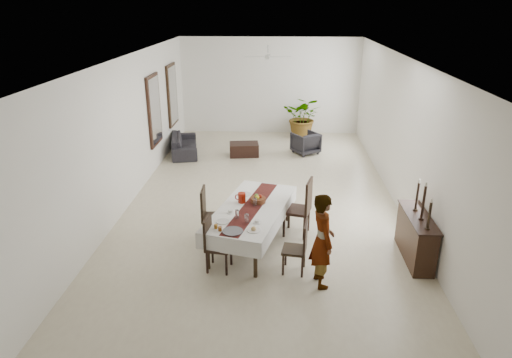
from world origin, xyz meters
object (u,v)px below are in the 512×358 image
object	(u,v)px
woman	(322,240)
sofa	(184,144)
dining_table_top	(252,209)
sideboard_body	(416,238)
red_pitcher	(242,198)

from	to	relation	value
woman	sofa	bearing A→B (deg)	14.98
dining_table_top	sideboard_body	size ratio (longest dim) A/B	1.72
sideboard_body	dining_table_top	bearing A→B (deg)	172.00
sofa	red_pitcher	bearing A→B (deg)	-168.67
red_pitcher	dining_table_top	bearing A→B (deg)	-45.46
woman	sideboard_body	size ratio (longest dim) A/B	1.17
woman	dining_table_top	bearing A→B (deg)	29.50
red_pitcher	sideboard_body	bearing A→B (deg)	-11.08
woman	sideboard_body	distance (m)	1.98
dining_table_top	woman	bearing A→B (deg)	-32.85
dining_table_top	woman	world-z (taller)	woman
woman	sofa	size ratio (longest dim) A/B	0.86
red_pitcher	sofa	size ratio (longest dim) A/B	0.10
red_pitcher	sideboard_body	size ratio (longest dim) A/B	0.14
woman	sideboard_body	xyz separation A→B (m)	(1.73, 0.88, -0.39)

